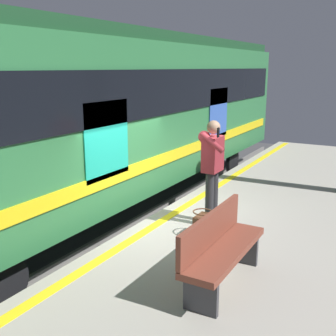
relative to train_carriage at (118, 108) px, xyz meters
name	(u,v)px	position (x,y,z in m)	size (l,w,h in m)	color
ground_plane	(151,262)	(1.84, 2.02, -2.57)	(25.94, 25.94, 0.00)	#3D3D3F
platform	(246,262)	(1.84, 3.82, -2.12)	(17.30, 3.60, 0.91)	#9E998E
safety_line	(165,219)	(1.84, 2.32, -1.66)	(16.95, 0.16, 0.01)	yellow
track_rail_near	(95,243)	(1.84, 0.71, -2.49)	(22.49, 0.08, 0.16)	slate
track_rail_far	(43,230)	(1.84, -0.72, -2.49)	(22.49, 0.08, 0.16)	slate
train_carriage	(118,108)	(0.00, 0.00, 0.00)	(13.52, 3.03, 4.07)	#2D723F
passenger	(212,164)	(1.66, 3.10, -0.62)	(0.57, 0.55, 1.76)	#262628
handbag	(202,224)	(2.19, 3.20, -1.48)	(0.35, 0.31, 0.41)	#59331E
bench	(220,246)	(3.42, 4.00, -1.17)	(1.68, 0.44, 0.90)	brown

